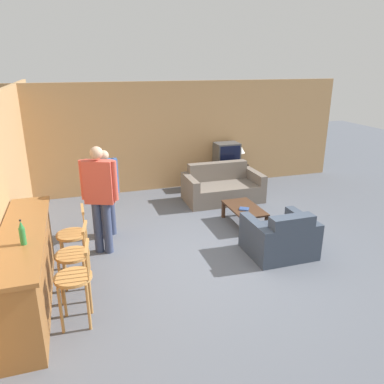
{
  "coord_description": "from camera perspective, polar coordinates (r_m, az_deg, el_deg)",
  "views": [
    {
      "loc": [
        -2.05,
        -5.08,
        3.01
      ],
      "look_at": [
        -0.16,
        0.84,
        0.85
      ],
      "focal_mm": 35.0,
      "sensor_mm": 36.0,
      "label": 1
    }
  ],
  "objects": [
    {
      "name": "coffee_table",
      "position": [
        7.3,
        7.97,
        -2.68
      ],
      "size": [
        0.56,
        1.0,
        0.37
      ],
      "color": "#472D1E",
      "rests_on": "ground_plane"
    },
    {
      "name": "person_by_window",
      "position": [
        6.75,
        -12.96,
        0.39
      ],
      "size": [
        0.48,
        0.47,
        1.59
      ],
      "color": "#384260",
      "rests_on": "ground_plane"
    },
    {
      "name": "bar_chair_near",
      "position": [
        4.72,
        -17.4,
        -12.93
      ],
      "size": [
        0.48,
        0.48,
        1.03
      ],
      "color": "#B77F42",
      "rests_on": "ground_plane"
    },
    {
      "name": "wall_left",
      "position": [
        6.74,
        -26.16,
        2.48
      ],
      "size": [
        0.08,
        8.7,
        2.6
      ],
      "color": "tan",
      "rests_on": "ground_plane"
    },
    {
      "name": "book_on_table",
      "position": [
        7.16,
        7.94,
        -2.57
      ],
      "size": [
        0.23,
        0.22,
        0.02
      ],
      "color": "navy",
      "rests_on": "coffee_table"
    },
    {
      "name": "couch_far",
      "position": [
        8.59,
        4.6,
        0.63
      ],
      "size": [
        1.73,
        0.94,
        0.81
      ],
      "color": "#70665B",
      "rests_on": "ground_plane"
    },
    {
      "name": "tv_unit",
      "position": [
        9.54,
        5.2,
        2.58
      ],
      "size": [
        1.01,
        0.48,
        0.6
      ],
      "color": "#2D2319",
      "rests_on": "ground_plane"
    },
    {
      "name": "tv",
      "position": [
        9.39,
        5.31,
        5.87
      ],
      "size": [
        0.59,
        0.45,
        0.53
      ],
      "color": "#4C4C4C",
      "rests_on": "tv_unit"
    },
    {
      "name": "wall_back",
      "position": [
        9.18,
        -4.52,
        8.38
      ],
      "size": [
        9.4,
        0.08,
        2.6
      ],
      "color": "tan",
      "rests_on": "ground_plane"
    },
    {
      "name": "bar_counter",
      "position": [
        5.31,
        -23.75,
        -10.55
      ],
      "size": [
        0.55,
        2.57,
        1.03
      ],
      "color": "brown",
      "rests_on": "ground_plane"
    },
    {
      "name": "bar_chair_mid",
      "position": [
        5.21,
        -17.53,
        -9.69
      ],
      "size": [
        0.5,
        0.5,
        1.03
      ],
      "color": "#B77F42",
      "rests_on": "ground_plane"
    },
    {
      "name": "bar_chair_far",
      "position": [
        5.79,
        -17.65,
        -6.73
      ],
      "size": [
        0.44,
        0.44,
        1.03
      ],
      "color": "#B77F42",
      "rests_on": "ground_plane"
    },
    {
      "name": "bottle",
      "position": [
        4.68,
        -24.46,
        -5.74
      ],
      "size": [
        0.07,
        0.07,
        0.31
      ],
      "color": "#2D7F3D",
      "rests_on": "bar_counter"
    },
    {
      "name": "person_by_counter",
      "position": [
        6.12,
        -13.87,
        -0.38
      ],
      "size": [
        0.56,
        0.35,
        1.8
      ],
      "color": "#384260",
      "rests_on": "ground_plane"
    },
    {
      "name": "armchair_near",
      "position": [
        6.33,
        13.29,
        -6.85
      ],
      "size": [
        1.03,
        0.9,
        0.79
      ],
      "color": "#384251",
      "rests_on": "ground_plane"
    },
    {
      "name": "ground_plane",
      "position": [
        6.25,
        3.83,
        -9.65
      ],
      "size": [
        24.0,
        24.0,
        0.0
      ],
      "primitive_type": "plane",
      "color": "#565B66"
    },
    {
      "name": "table_lamp",
      "position": [
        9.52,
        7.33,
        6.43
      ],
      "size": [
        0.25,
        0.25,
        0.46
      ],
      "color": "brown",
      "rests_on": "tv_unit"
    }
  ]
}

